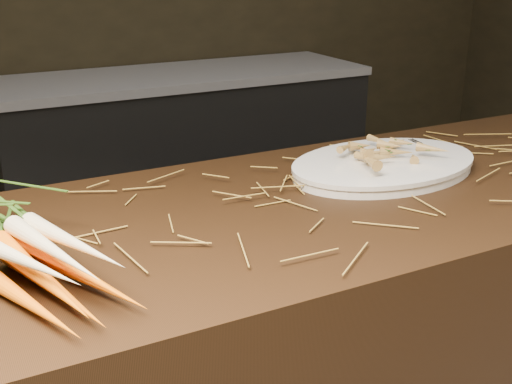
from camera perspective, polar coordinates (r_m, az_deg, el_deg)
main_counter at (r=1.63m, az=8.65°, el=-14.74°), size 2.40×0.70×0.90m
back_counter at (r=3.29m, az=-6.32°, el=3.35°), size 1.82×0.62×0.84m
straw_bedding at (r=1.42m, az=9.63°, el=0.58°), size 1.40×0.60×0.02m
root_veg_bunch at (r=1.13m, az=-21.31°, el=-3.74°), size 0.32×0.57×0.10m
serving_platter at (r=1.54m, az=11.32°, el=2.21°), size 0.50×0.35×0.03m
roasted_veg_heap at (r=1.53m, az=11.42°, el=3.60°), size 0.25×0.19×0.05m
serving_fork at (r=1.64m, az=16.22°, el=3.44°), size 0.04×0.18×0.00m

